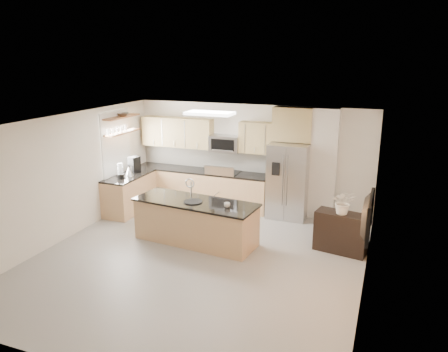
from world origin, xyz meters
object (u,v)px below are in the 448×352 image
at_px(credenza, 341,232).
at_px(kettle, 129,171).
at_px(platter, 193,202).
at_px(television, 362,215).
at_px(microwave, 225,144).
at_px(blender, 120,172).
at_px(refrigerator, 289,181).
at_px(flower_vase, 344,196).
at_px(coffee_maker, 134,165).
at_px(island, 196,221).
at_px(cup, 227,205).
at_px(range, 224,190).
at_px(bowl, 123,114).

relative_size(credenza, kettle, 3.72).
relative_size(platter, television, 0.35).
distance_m(microwave, blender, 2.63).
height_order(refrigerator, flower_vase, refrigerator).
xyz_separation_m(kettle, television, (5.54, -2.01, 0.31)).
height_order(microwave, coffee_maker, microwave).
distance_m(flower_vase, television, 1.57).
bearing_deg(credenza, platter, -156.62).
xyz_separation_m(flower_vase, television, (0.43, -1.50, 0.19)).
relative_size(island, cup, 21.66).
bearing_deg(refrigerator, microwave, 174.14).
height_order(range, platter, range).
height_order(blender, bowl, bowl).
bearing_deg(cup, refrigerator, 72.66).
height_order(blender, coffee_maker, coffee_maker).
relative_size(bowl, flower_vase, 0.53).
distance_m(refrigerator, platter, 2.64).
relative_size(cup, coffee_maker, 0.31).
bearing_deg(kettle, flower_vase, -5.69).
bearing_deg(coffee_maker, refrigerator, 10.78).
distance_m(range, credenza, 3.47).
relative_size(cup, bowl, 0.32).
bearing_deg(television, platter, 75.23).
relative_size(cup, platter, 0.32).
relative_size(cup, blender, 0.32).
relative_size(blender, kettle, 1.39).
xyz_separation_m(range, credenza, (3.08, -1.59, -0.07)).
distance_m(cup, blender, 3.17).
bearing_deg(platter, flower_vase, 12.31).
relative_size(platter, bowl, 1.02).
bearing_deg(television, range, 48.36).
height_order(range, blender, blender).
height_order(range, microwave, microwave).
distance_m(range, television, 4.78).
bearing_deg(cup, television, -18.02).
bearing_deg(microwave, range, -90.00).
xyz_separation_m(microwave, bowl, (-2.25, -1.00, 0.75)).
relative_size(range, flower_vase, 1.60).
bearing_deg(cup, microwave, 111.66).
distance_m(platter, television, 3.44).
distance_m(kettle, coffee_maker, 0.37).
distance_m(cup, platter, 0.75).
distance_m(microwave, bowl, 2.57).
xyz_separation_m(island, coffee_maker, (-2.33, 1.42, 0.66)).
bearing_deg(microwave, refrigerator, -5.86).
xyz_separation_m(refrigerator, credenza, (1.42, -1.54, -0.49)).
bearing_deg(television, kettle, 70.07).
bearing_deg(refrigerator, platter, -123.33).
xyz_separation_m(credenza, blender, (-5.16, 0.19, 0.68)).
bearing_deg(blender, platter, -20.56).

